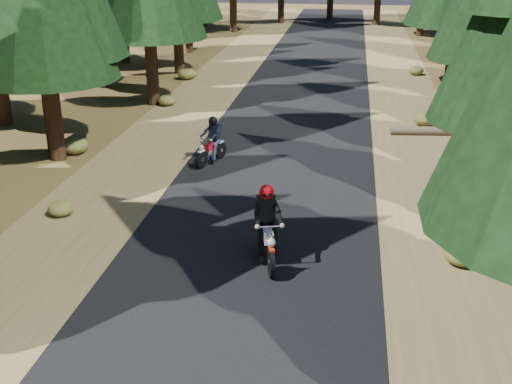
# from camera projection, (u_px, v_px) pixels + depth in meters

# --- Properties ---
(ground) EXTENTS (120.00, 120.00, 0.00)m
(ground) POSITION_uv_depth(u_px,v_px,m) (246.00, 262.00, 14.44)
(ground) COLOR #473219
(ground) RESTS_ON ground
(road) EXTENTS (6.00, 100.00, 0.01)m
(road) POSITION_uv_depth(u_px,v_px,m) (273.00, 183.00, 19.03)
(road) COLOR black
(road) RESTS_ON ground
(shoulder_l) EXTENTS (3.20, 100.00, 0.01)m
(shoulder_l) POSITION_uv_depth(u_px,v_px,m) (125.00, 175.00, 19.66)
(shoulder_l) COLOR brown
(shoulder_l) RESTS_ON ground
(shoulder_r) EXTENTS (3.20, 100.00, 0.01)m
(shoulder_r) POSITION_uv_depth(u_px,v_px,m) (432.00, 192.00, 18.41)
(shoulder_r) COLOR brown
(shoulder_r) RESTS_ON ground
(log_near) EXTENTS (5.41, 0.93, 0.32)m
(log_near) POSITION_uv_depth(u_px,v_px,m) (464.00, 131.00, 23.58)
(log_near) COLOR #4C4233
(log_near) RESTS_ON ground
(understory_shrubs) EXTENTS (15.13, 32.50, 0.70)m
(understory_shrubs) POSITION_uv_depth(u_px,v_px,m) (322.00, 145.00, 21.63)
(understory_shrubs) COLOR #474C1E
(understory_shrubs) RESTS_ON ground
(rider_lead) EXTENTS (1.09, 2.09, 1.79)m
(rider_lead) POSITION_uv_depth(u_px,v_px,m) (267.00, 238.00, 14.19)
(rider_lead) COLOR silver
(rider_lead) RESTS_ON road
(rider_follow) EXTENTS (1.09, 1.77, 1.52)m
(rider_follow) POSITION_uv_depth(u_px,v_px,m) (211.00, 148.00, 20.51)
(rider_follow) COLOR maroon
(rider_follow) RESTS_ON road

